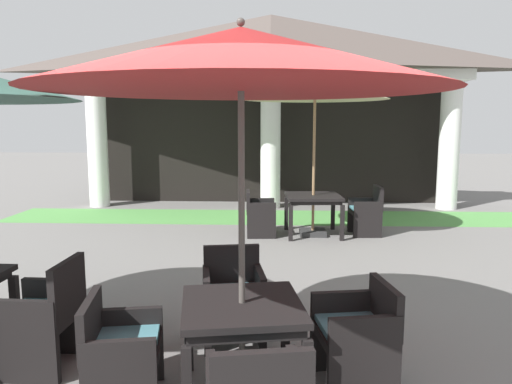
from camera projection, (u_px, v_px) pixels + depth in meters
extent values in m
cylinder|color=white|center=(97.00, 145.00, 11.89)|extent=(0.48, 0.48, 3.03)
cylinder|color=white|center=(271.00, 145.00, 11.70)|extent=(0.48, 0.48, 3.03)
cylinder|color=white|center=(449.00, 146.00, 11.52)|extent=(0.48, 0.48, 3.03)
cube|color=white|center=(271.00, 76.00, 11.47)|extent=(9.30, 0.70, 0.24)
pyramid|color=#514742|center=(271.00, 43.00, 11.36)|extent=(9.70, 2.53, 1.28)
cube|color=black|center=(271.00, 144.00, 12.59)|extent=(9.10, 0.16, 3.03)
cube|color=#519347|center=(269.00, 217.00, 10.67)|extent=(11.50, 1.67, 0.01)
cube|color=black|center=(242.00, 306.00, 3.65)|extent=(1.03, 1.03, 0.05)
cube|color=black|center=(242.00, 314.00, 3.66)|extent=(0.95, 0.95, 0.08)
cube|color=black|center=(307.00, 381.00, 3.35)|extent=(0.08, 0.08, 0.60)
cube|color=black|center=(189.00, 336.00, 4.06)|extent=(0.08, 0.08, 0.60)
cube|color=black|center=(285.00, 331.00, 4.16)|extent=(0.08, 0.08, 0.60)
cylinder|color=#4C4742|center=(242.00, 237.00, 3.57)|extent=(0.05, 0.05, 2.46)
cone|color=maroon|center=(241.00, 59.00, 3.39)|extent=(2.95, 2.95, 0.44)
sphere|color=#4C4742|center=(241.00, 22.00, 3.36)|extent=(0.06, 0.06, 0.06)
cube|color=black|center=(353.00, 334.00, 3.79)|extent=(0.64, 0.66, 0.07)
cube|color=teal|center=(353.00, 327.00, 3.78)|extent=(0.58, 0.60, 0.05)
cube|color=black|center=(385.00, 306.00, 3.79)|extent=(0.15, 0.58, 0.37)
cube|color=black|center=(364.00, 361.00, 3.54)|extent=(0.55, 0.15, 0.68)
cube|color=black|center=(343.00, 330.00, 4.07)|extent=(0.55, 0.15, 0.68)
cube|color=black|center=(331.00, 381.00, 3.54)|extent=(0.06, 0.06, 0.39)
cube|color=black|center=(314.00, 349.00, 4.05)|extent=(0.06, 0.06, 0.39)
cube|color=black|center=(395.00, 377.00, 3.60)|extent=(0.06, 0.06, 0.39)
cube|color=black|center=(371.00, 345.00, 4.11)|extent=(0.06, 0.06, 0.39)
cube|color=black|center=(234.00, 299.00, 4.54)|extent=(0.62, 0.60, 0.07)
cube|color=teal|center=(233.00, 293.00, 4.54)|extent=(0.57, 0.55, 0.05)
cube|color=black|center=(231.00, 266.00, 4.74)|extent=(0.55, 0.15, 0.42)
cube|color=black|center=(260.00, 306.00, 4.59)|extent=(0.15, 0.52, 0.69)
cube|color=black|center=(207.00, 309.00, 4.53)|extent=(0.15, 0.52, 0.69)
cube|color=black|center=(263.00, 332.00, 4.38)|extent=(0.06, 0.06, 0.39)
cube|color=black|center=(208.00, 334.00, 4.32)|extent=(0.06, 0.06, 0.39)
cube|color=black|center=(256.00, 312.00, 4.83)|extent=(0.06, 0.06, 0.39)
cube|color=black|center=(207.00, 314.00, 4.78)|extent=(0.06, 0.06, 0.39)
cube|color=black|center=(125.00, 351.00, 3.59)|extent=(0.61, 0.70, 0.07)
cube|color=teal|center=(125.00, 343.00, 3.58)|extent=(0.56, 0.64, 0.05)
cube|color=black|center=(90.00, 324.00, 3.53)|extent=(0.16, 0.62, 0.38)
cube|color=black|center=(131.00, 344.00, 3.88)|extent=(0.52, 0.14, 0.61)
cube|color=black|center=(119.00, 383.00, 3.32)|extent=(0.52, 0.14, 0.61)
cube|color=black|center=(160.00, 358.00, 3.92)|extent=(0.06, 0.06, 0.36)
cube|color=black|center=(102.00, 361.00, 3.87)|extent=(0.06, 0.06, 0.36)
cube|color=black|center=(313.00, 196.00, 8.89)|extent=(1.04, 1.04, 0.05)
cube|color=black|center=(313.00, 199.00, 8.90)|extent=(0.96, 0.96, 0.06)
cube|color=black|center=(291.00, 223.00, 8.49)|extent=(0.07, 0.07, 0.64)
cube|color=black|center=(342.00, 223.00, 8.51)|extent=(0.07, 0.07, 0.64)
cube|color=black|center=(286.00, 214.00, 9.39)|extent=(0.07, 0.07, 0.64)
cube|color=black|center=(333.00, 213.00, 9.41)|extent=(0.07, 0.07, 0.64)
cube|color=#2D2D2D|center=(313.00, 232.00, 8.99)|extent=(0.48, 0.48, 0.09)
cylinder|color=olive|center=(314.00, 165.00, 8.81)|extent=(0.05, 0.05, 2.61)
cone|color=beige|center=(315.00, 89.00, 8.62)|extent=(2.61, 2.61, 0.36)
sphere|color=olive|center=(315.00, 77.00, 8.59)|extent=(0.06, 0.06, 0.06)
cube|color=black|center=(261.00, 214.00, 8.92)|extent=(0.55, 0.61, 0.07)
cube|color=teal|center=(261.00, 211.00, 8.91)|extent=(0.51, 0.56, 0.05)
cube|color=black|center=(248.00, 202.00, 8.88)|extent=(0.10, 0.58, 0.40)
cube|color=black|center=(261.00, 215.00, 9.19)|extent=(0.52, 0.10, 0.65)
cube|color=black|center=(262.00, 221.00, 8.66)|extent=(0.52, 0.10, 0.65)
cube|color=black|center=(273.00, 223.00, 9.21)|extent=(0.06, 0.06, 0.36)
cube|color=black|center=(274.00, 229.00, 8.70)|extent=(0.06, 0.06, 0.36)
cube|color=black|center=(248.00, 223.00, 9.20)|extent=(0.06, 0.06, 0.36)
cube|color=black|center=(249.00, 229.00, 8.69)|extent=(0.06, 0.06, 0.36)
cube|color=black|center=(365.00, 212.00, 8.96)|extent=(0.55, 0.57, 0.07)
cube|color=teal|center=(365.00, 209.00, 8.95)|extent=(0.51, 0.53, 0.05)
cube|color=black|center=(378.00, 198.00, 8.93)|extent=(0.10, 0.54, 0.45)
cube|color=black|center=(368.00, 220.00, 8.73)|extent=(0.52, 0.10, 0.66)
cube|color=black|center=(361.00, 215.00, 9.22)|extent=(0.52, 0.10, 0.66)
cube|color=black|center=(355.00, 227.00, 8.75)|extent=(0.06, 0.06, 0.39)
cube|color=black|center=(349.00, 222.00, 9.22)|extent=(0.06, 0.06, 0.39)
cube|color=black|center=(380.00, 227.00, 8.76)|extent=(0.06, 0.06, 0.39)
cube|color=black|center=(373.00, 221.00, 9.23)|extent=(0.06, 0.06, 0.39)
cube|color=black|center=(15.00, 309.00, 4.59)|extent=(0.07, 0.07, 0.64)
cube|color=black|center=(40.00, 318.00, 4.09)|extent=(0.58, 0.58, 0.07)
cube|color=teal|center=(39.00, 311.00, 4.08)|extent=(0.53, 0.54, 0.05)
cube|color=black|center=(68.00, 288.00, 4.03)|extent=(0.08, 0.57, 0.47)
cube|color=black|center=(23.00, 342.00, 3.84)|extent=(0.56, 0.08, 0.69)
cube|color=black|center=(55.00, 316.00, 4.36)|extent=(0.56, 0.08, 0.69)
cube|color=black|center=(29.00, 331.00, 4.39)|extent=(0.06, 0.06, 0.40)
cube|color=black|center=(56.00, 360.00, 3.85)|extent=(0.06, 0.06, 0.40)
cube|color=black|center=(83.00, 332.00, 4.35)|extent=(0.06, 0.06, 0.40)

